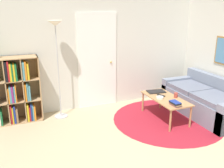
{
  "coord_description": "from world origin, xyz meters",
  "views": [
    {
      "loc": [
        -1.58,
        -2.22,
        2.09
      ],
      "look_at": [
        -0.08,
        1.47,
        0.85
      ],
      "focal_mm": 40.0,
      "sensor_mm": 36.0,
      "label": 1
    }
  ],
  "objects_px": {
    "couch": "(206,101)",
    "floor_lamp": "(56,38)",
    "laptop": "(156,91)",
    "coffee_table": "(166,100)",
    "cup": "(176,95)",
    "bowl": "(160,98)",
    "bookshelf": "(13,92)"
  },
  "relations": [
    {
      "from": "couch",
      "to": "laptop",
      "type": "xyz_separation_m",
      "value": [
        -0.92,
        0.44,
        0.18
      ]
    },
    {
      "from": "bowl",
      "to": "cup",
      "type": "height_order",
      "value": "cup"
    },
    {
      "from": "coffee_table",
      "to": "bowl",
      "type": "bearing_deg",
      "value": 178.8
    },
    {
      "from": "couch",
      "to": "coffee_table",
      "type": "relative_size",
      "value": 1.71
    },
    {
      "from": "floor_lamp",
      "to": "coffee_table",
      "type": "distance_m",
      "value": 2.34
    },
    {
      "from": "floor_lamp",
      "to": "laptop",
      "type": "distance_m",
      "value": 2.21
    },
    {
      "from": "floor_lamp",
      "to": "laptop",
      "type": "relative_size",
      "value": 4.91
    },
    {
      "from": "floor_lamp",
      "to": "cup",
      "type": "bearing_deg",
      "value": -24.51
    },
    {
      "from": "coffee_table",
      "to": "bookshelf",
      "type": "bearing_deg",
      "value": 160.13
    },
    {
      "from": "bookshelf",
      "to": "floor_lamp",
      "type": "height_order",
      "value": "floor_lamp"
    },
    {
      "from": "couch",
      "to": "floor_lamp",
      "type": "bearing_deg",
      "value": 161.24
    },
    {
      "from": "couch",
      "to": "laptop",
      "type": "bearing_deg",
      "value": 154.39
    },
    {
      "from": "bookshelf",
      "to": "cup",
      "type": "relative_size",
      "value": 13.04
    },
    {
      "from": "bookshelf",
      "to": "coffee_table",
      "type": "height_order",
      "value": "bookshelf"
    },
    {
      "from": "floor_lamp",
      "to": "cup",
      "type": "relative_size",
      "value": 19.67
    },
    {
      "from": "floor_lamp",
      "to": "coffee_table",
      "type": "relative_size",
      "value": 1.76
    },
    {
      "from": "floor_lamp",
      "to": "coffee_table",
      "type": "xyz_separation_m",
      "value": [
        1.84,
        -0.86,
        -1.15
      ]
    },
    {
      "from": "bowl",
      "to": "bookshelf",
      "type": "bearing_deg",
      "value": 159.26
    },
    {
      "from": "floor_lamp",
      "to": "laptop",
      "type": "bearing_deg",
      "value": -15.15
    },
    {
      "from": "bookshelf",
      "to": "floor_lamp",
      "type": "bearing_deg",
      "value": -7.36
    },
    {
      "from": "coffee_table",
      "to": "laptop",
      "type": "relative_size",
      "value": 2.78
    },
    {
      "from": "floor_lamp",
      "to": "cup",
      "type": "xyz_separation_m",
      "value": [
        2.02,
        -0.92,
        -1.06
      ]
    },
    {
      "from": "laptop",
      "to": "floor_lamp",
      "type": "bearing_deg",
      "value": 164.85
    },
    {
      "from": "cup",
      "to": "bookshelf",
      "type": "bearing_deg",
      "value": 160.15
    },
    {
      "from": "bookshelf",
      "to": "laptop",
      "type": "bearing_deg",
      "value": -12.79
    },
    {
      "from": "laptop",
      "to": "cup",
      "type": "xyz_separation_m",
      "value": [
        0.17,
        -0.42,
        0.04
      ]
    },
    {
      "from": "bowl",
      "to": "cup",
      "type": "distance_m",
      "value": 0.32
    },
    {
      "from": "coffee_table",
      "to": "bowl",
      "type": "height_order",
      "value": "bowl"
    },
    {
      "from": "bowl",
      "to": "floor_lamp",
      "type": "bearing_deg",
      "value": 153.47
    },
    {
      "from": "bowl",
      "to": "couch",
      "type": "bearing_deg",
      "value": -4.58
    },
    {
      "from": "laptop",
      "to": "coffee_table",
      "type": "bearing_deg",
      "value": -91.61
    },
    {
      "from": "bookshelf",
      "to": "couch",
      "type": "xyz_separation_m",
      "value": [
        3.6,
        -1.05,
        -0.33
      ]
    }
  ]
}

